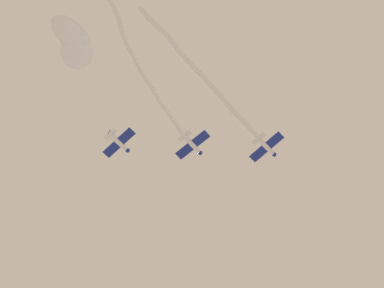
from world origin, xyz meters
TOP-DOWN VIEW (x-y plane):
  - airplane_lead at (-1.51, 4.59)m, footprint 5.03×5.89m
  - smoke_trail_lead at (-13.75, -5.04)m, footprint 21.79×17.33m
  - airplane_left_wing at (-13.19, 6.33)m, footprint 5.13×5.72m
  - smoke_trail_left_wing at (-22.12, -4.05)m, footprint 14.14×19.32m
  - airplane_right_wing at (-24.86, 8.05)m, footprint 5.07×5.84m
  - cloud_high at (-35.85, -3.50)m, footprint 9.67×10.61m

SIDE VIEW (x-z plane):
  - smoke_trail_left_wing at x=-22.12m, z-range 74.78..76.75m
  - airplane_lead at x=-1.51m, z-range 75.18..76.76m
  - smoke_trail_lead at x=-13.75m, z-range 75.28..77.16m
  - airplane_left_wing at x=-13.19m, z-range 75.43..77.01m
  - airplane_right_wing at x=-24.86m, z-range 75.68..77.26m
  - cloud_high at x=-35.85m, z-range 87.66..91.67m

